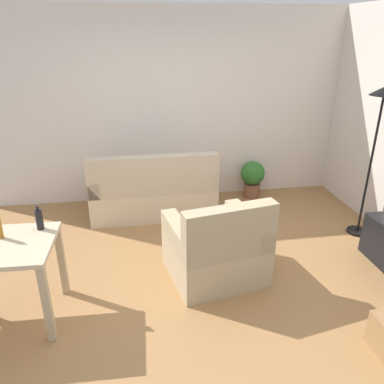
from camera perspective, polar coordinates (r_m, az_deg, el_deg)
name	(u,v)px	position (r m, az deg, el deg)	size (l,w,h in m)	color
ground_plane	(190,278)	(4.04, -0.28, -12.87)	(5.20, 4.40, 0.02)	#9E7042
wall_rear	(166,108)	(5.54, -3.92, 12.57)	(5.20, 0.10, 2.70)	silver
couch	(153,192)	(5.24, -5.85, -0.06)	(1.68, 0.84, 0.92)	beige
torchiere_lamp	(379,122)	(4.81, 26.32, 9.40)	(0.32, 0.32, 1.81)	black
potted_plant	(252,177)	(5.79, 9.11, 2.29)	(0.36, 0.36, 0.57)	brown
armchair	(217,249)	(3.89, 3.79, -8.64)	(1.04, 0.99, 0.92)	tan
bottle_dark	(39,219)	(3.55, -22.03, -3.84)	(0.06, 0.06, 0.22)	black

